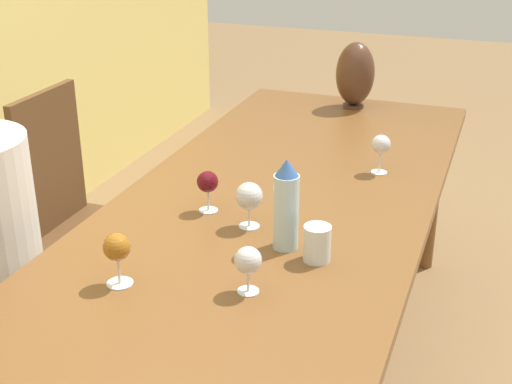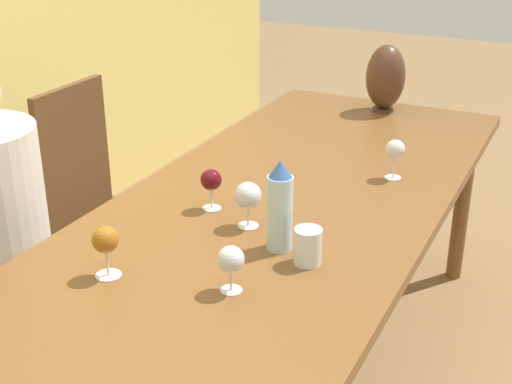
# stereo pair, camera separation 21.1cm
# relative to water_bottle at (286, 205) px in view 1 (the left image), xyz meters

# --- Properties ---
(dining_table) EXTENTS (3.16, 0.99, 0.77)m
(dining_table) POSITION_rel_water_bottle_xyz_m (-0.05, 0.13, -0.19)
(dining_table) COLOR brown
(dining_table) RESTS_ON ground_plane
(water_bottle) EXTENTS (0.07, 0.07, 0.26)m
(water_bottle) POSITION_rel_water_bottle_xyz_m (0.00, 0.00, 0.00)
(water_bottle) COLOR #ADCCD6
(water_bottle) RESTS_ON dining_table
(water_tumbler) EXTENTS (0.08, 0.08, 0.10)m
(water_tumbler) POSITION_rel_water_bottle_xyz_m (-0.04, -0.10, -0.08)
(water_tumbler) COLOR silver
(water_tumbler) RESTS_ON dining_table
(vase) EXTENTS (0.17, 0.17, 0.30)m
(vase) POSITION_rel_water_bottle_xyz_m (1.38, 0.12, 0.02)
(vase) COLOR #4C2D1E
(vase) RESTS_ON dining_table
(wine_glass_1) EXTENTS (0.07, 0.07, 0.13)m
(wine_glass_1) POSITION_rel_water_bottle_xyz_m (0.14, 0.30, -0.03)
(wine_glass_1) COLOR silver
(wine_glass_1) RESTS_ON dining_table
(wine_glass_2) EXTENTS (0.07, 0.07, 0.14)m
(wine_glass_2) POSITION_rel_water_bottle_xyz_m (0.64, -0.14, -0.03)
(wine_glass_2) COLOR silver
(wine_glass_2) RESTS_ON dining_table
(wine_glass_4) EXTENTS (0.07, 0.07, 0.14)m
(wine_glass_4) POSITION_rel_water_bottle_xyz_m (-0.33, 0.34, -0.03)
(wine_glass_4) COLOR silver
(wine_glass_4) RESTS_ON dining_table
(wine_glass_6) EXTENTS (0.08, 0.08, 0.14)m
(wine_glass_6) POSITION_rel_water_bottle_xyz_m (0.08, 0.14, -0.03)
(wine_glass_6) COLOR silver
(wine_glass_6) RESTS_ON dining_table
(wine_glass_7) EXTENTS (0.07, 0.07, 0.12)m
(wine_glass_7) POSITION_rel_water_bottle_xyz_m (-0.26, 0.01, -0.04)
(wine_glass_7) COLOR silver
(wine_glass_7) RESTS_ON dining_table
(chair_far) EXTENTS (0.44, 0.44, 0.99)m
(chair_far) POSITION_rel_water_bottle_xyz_m (0.45, 0.99, -0.39)
(chair_far) COLOR brown
(chair_far) RESTS_ON ground_plane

